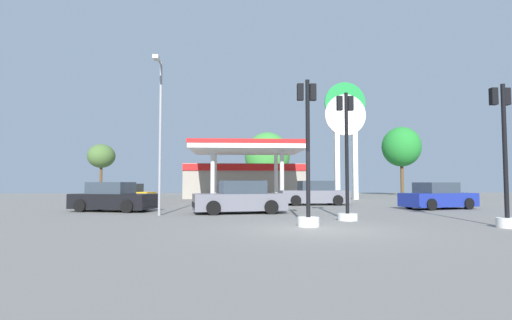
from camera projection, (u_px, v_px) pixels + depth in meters
ground_plane at (316, 229)px, 12.65m from camera, size 90.00×90.00×0.00m
gas_station at (244, 177)px, 38.21m from camera, size 11.19×14.00×4.61m
station_pole_sign at (345, 126)px, 35.67m from camera, size 3.66×0.56×10.41m
car_0 at (113, 198)px, 20.52m from camera, size 4.48×2.82×1.49m
car_1 at (314, 194)px, 26.44m from camera, size 4.52×2.21×1.59m
car_2 at (124, 195)px, 27.06m from camera, size 4.14×2.36×1.40m
car_3 at (438, 197)px, 22.33m from camera, size 4.43×2.77×1.48m
car_4 at (240, 199)px, 19.23m from camera, size 4.58×2.52×1.56m
traffic_signal_0 at (308, 173)px, 13.54m from camera, size 0.73×0.73×4.96m
traffic_signal_1 at (347, 173)px, 15.70m from camera, size 0.76×0.76×5.00m
traffic_signal_2 at (505, 173)px, 13.18m from camera, size 0.68×0.70×4.73m
tree_0 at (101, 156)px, 42.50m from camera, size 2.84×2.84×5.53m
tree_1 at (267, 156)px, 42.74m from camera, size 4.80×4.80×6.81m
tree_2 at (401, 147)px, 45.88m from camera, size 4.35×4.35×7.82m
corner_streetlamp at (160, 122)px, 17.92m from camera, size 0.24×1.48×6.93m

